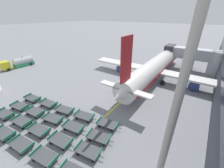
# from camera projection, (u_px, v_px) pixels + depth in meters

# --- Properties ---
(ground_plane) EXTENTS (500.00, 500.00, 0.00)m
(ground_plane) POSITION_uv_depth(u_px,v_px,m) (103.00, 66.00, 44.63)
(ground_plane) COLOR gray
(jet_bridge) EXTENTS (17.10, 5.14, 6.56)m
(jet_bridge) POSITION_uv_depth(u_px,v_px,m) (201.00, 58.00, 39.53)
(jet_bridge) COLOR #B2B5BA
(jet_bridge) RESTS_ON ground_plane
(airplane) EXTENTS (34.96, 38.82, 12.48)m
(airplane) POSITION_uv_depth(u_px,v_px,m) (155.00, 67.00, 35.12)
(airplane) COLOR white
(airplane) RESTS_ON ground_plane
(fuel_tanker_primary) EXTENTS (3.44, 9.14, 3.02)m
(fuel_tanker_primary) POSITION_uv_depth(u_px,v_px,m) (19.00, 63.00, 43.61)
(fuel_tanker_primary) COLOR yellow
(fuel_tanker_primary) RESTS_ON ground_plane
(baggage_dolly_row_near_col_b) EXTENTS (3.84, 2.16, 0.92)m
(baggage_dolly_row_near_col_b) POSITION_uv_depth(u_px,v_px,m) (4.00, 133.00, 18.91)
(baggage_dolly_row_near_col_b) COLOR #424449
(baggage_dolly_row_near_col_b) RESTS_ON ground_plane
(baggage_dolly_row_near_col_c) EXTENTS (3.83, 2.09, 0.92)m
(baggage_dolly_row_near_col_c) POSITION_uv_depth(u_px,v_px,m) (21.00, 144.00, 17.32)
(baggage_dolly_row_near_col_c) COLOR #424449
(baggage_dolly_row_near_col_c) RESTS_ON ground_plane
(baggage_dolly_row_near_col_d) EXTENTS (3.85, 2.22, 0.92)m
(baggage_dolly_row_near_col_d) POSITION_uv_depth(u_px,v_px,m) (45.00, 157.00, 15.85)
(baggage_dolly_row_near_col_d) COLOR #424449
(baggage_dolly_row_near_col_d) RESTS_ON ground_plane
(baggage_dolly_row_mid_a_col_a) EXTENTS (3.83, 2.09, 0.92)m
(baggage_dolly_row_mid_a_col_a) POSITION_uv_depth(u_px,v_px,m) (5.00, 114.00, 22.55)
(baggage_dolly_row_mid_a_col_a) COLOR #424449
(baggage_dolly_row_mid_a_col_a) RESTS_ON ground_plane
(baggage_dolly_row_mid_a_col_b) EXTENTS (3.84, 2.13, 0.92)m
(baggage_dolly_row_mid_a_col_b) POSITION_uv_depth(u_px,v_px,m) (22.00, 121.00, 21.06)
(baggage_dolly_row_mid_a_col_b) COLOR #424449
(baggage_dolly_row_mid_a_col_b) RESTS_ON ground_plane
(baggage_dolly_row_mid_a_col_c) EXTENTS (3.84, 2.17, 0.92)m
(baggage_dolly_row_mid_a_col_c) POSITION_uv_depth(u_px,v_px,m) (39.00, 130.00, 19.45)
(baggage_dolly_row_mid_a_col_c) COLOR #424449
(baggage_dolly_row_mid_a_col_c) RESTS_ON ground_plane
(baggage_dolly_row_mid_a_col_d) EXTENTS (3.84, 2.15, 0.92)m
(baggage_dolly_row_mid_a_col_d) POSITION_uv_depth(u_px,v_px,m) (61.00, 140.00, 17.88)
(baggage_dolly_row_mid_a_col_d) COLOR #424449
(baggage_dolly_row_mid_a_col_d) RESTS_ON ground_plane
(baggage_dolly_row_mid_a_col_e) EXTENTS (3.85, 2.22, 0.92)m
(baggage_dolly_row_mid_a_col_e) POSITION_uv_depth(u_px,v_px,m) (88.00, 151.00, 16.54)
(baggage_dolly_row_mid_a_col_e) COLOR #424449
(baggage_dolly_row_mid_a_col_e) RESTS_ON ground_plane
(baggage_dolly_row_mid_b_col_a) EXTENTS (3.85, 2.31, 0.92)m
(baggage_dolly_row_mid_b_col_a) POSITION_uv_depth(u_px,v_px,m) (20.00, 106.00, 24.49)
(baggage_dolly_row_mid_b_col_a) COLOR #424449
(baggage_dolly_row_mid_b_col_a) RESTS_ON ground_plane
(baggage_dolly_row_mid_b_col_b) EXTENTS (3.84, 2.12, 0.92)m
(baggage_dolly_row_mid_b_col_b) POSITION_uv_depth(u_px,v_px,m) (35.00, 112.00, 23.06)
(baggage_dolly_row_mid_b_col_b) COLOR #424449
(baggage_dolly_row_mid_b_col_b) RESTS_ON ground_plane
(baggage_dolly_row_mid_b_col_c) EXTENTS (3.85, 2.38, 0.92)m
(baggage_dolly_row_mid_b_col_c) POSITION_uv_depth(u_px,v_px,m) (53.00, 118.00, 21.62)
(baggage_dolly_row_mid_b_col_c) COLOR #424449
(baggage_dolly_row_mid_b_col_c) RESTS_ON ground_plane
(baggage_dolly_row_mid_b_col_d) EXTENTS (3.85, 2.24, 0.92)m
(baggage_dolly_row_mid_b_col_d) POSITION_uv_depth(u_px,v_px,m) (74.00, 127.00, 20.03)
(baggage_dolly_row_mid_b_col_d) COLOR #424449
(baggage_dolly_row_mid_b_col_d) RESTS_ON ground_plane
(baggage_dolly_row_mid_b_col_e) EXTENTS (3.85, 2.32, 0.92)m
(baggage_dolly_row_mid_b_col_e) POSITION_uv_depth(u_px,v_px,m) (99.00, 137.00, 18.40)
(baggage_dolly_row_mid_b_col_e) COLOR #424449
(baggage_dolly_row_mid_b_col_e) RESTS_ON ground_plane
(baggage_dolly_row_far_col_a) EXTENTS (3.83, 2.10, 0.92)m
(baggage_dolly_row_far_col_a) POSITION_uv_depth(u_px,v_px,m) (33.00, 98.00, 26.78)
(baggage_dolly_row_far_col_a) COLOR #424449
(baggage_dolly_row_far_col_a) RESTS_ON ground_plane
(baggage_dolly_row_far_col_b) EXTENTS (3.84, 2.14, 0.92)m
(baggage_dolly_row_far_col_b) POSITION_uv_depth(u_px,v_px,m) (49.00, 104.00, 25.21)
(baggage_dolly_row_far_col_b) COLOR #424449
(baggage_dolly_row_far_col_b) RESTS_ON ground_plane
(baggage_dolly_row_far_col_c) EXTENTS (3.85, 2.32, 0.92)m
(baggage_dolly_row_far_col_c) POSITION_uv_depth(u_px,v_px,m) (65.00, 110.00, 23.57)
(baggage_dolly_row_far_col_c) COLOR #424449
(baggage_dolly_row_far_col_c) RESTS_ON ground_plane
(baggage_dolly_row_far_col_d) EXTENTS (3.85, 2.29, 0.92)m
(baggage_dolly_row_far_col_d) POSITION_uv_depth(u_px,v_px,m) (84.00, 116.00, 22.16)
(baggage_dolly_row_far_col_d) COLOR #424449
(baggage_dolly_row_far_col_d) RESTS_ON ground_plane
(baggage_dolly_row_far_col_e) EXTENTS (3.85, 2.22, 0.92)m
(baggage_dolly_row_far_col_e) POSITION_uv_depth(u_px,v_px,m) (108.00, 124.00, 20.57)
(baggage_dolly_row_far_col_e) COLOR #424449
(baggage_dolly_row_far_col_e) RESTS_ON ground_plane
(apron_light_mast) EXTENTS (2.00, 0.77, 25.71)m
(apron_light_mast) POSITION_uv_depth(u_px,v_px,m) (195.00, 36.00, 8.20)
(apron_light_mast) COLOR #ADA89E
(apron_light_mast) RESTS_ON ground_plane
(stand_guidance_stripe) EXTENTS (0.71, 23.93, 0.01)m
(stand_guidance_stripe) POSITION_uv_depth(u_px,v_px,m) (136.00, 88.00, 31.38)
(stand_guidance_stripe) COLOR yellow
(stand_guidance_stripe) RESTS_ON ground_plane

